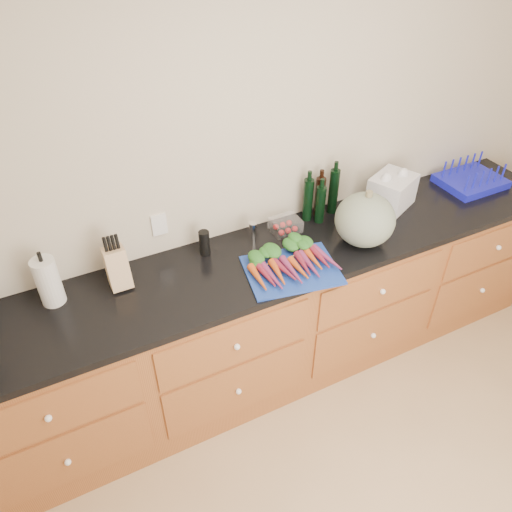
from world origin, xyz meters
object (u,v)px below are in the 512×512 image
carrots (288,261)px  paper_towel (48,282)px  squash (365,220)px  dish_rack (471,179)px  cutting_board (292,270)px  knife_block (117,268)px  tomato_box (285,225)px

carrots → paper_towel: (-1.13, 0.28, 0.09)m
squash → dish_rack: size_ratio=0.83×
paper_towel → squash: bearing=-9.6°
squash → paper_towel: (-1.61, 0.27, -0.02)m
cutting_board → squash: squash is taller
knife_block → tomato_box: bearing=1.8°
carrots → knife_block: (-0.82, 0.26, 0.07)m
cutting_board → tomato_box: bearing=65.8°
carrots → dish_rack: 1.50m
cutting_board → dish_rack: dish_rack is taller
paper_towel → knife_block: bearing=-3.6°
squash → dish_rack: bearing=10.8°
squash → tomato_box: 0.45m
carrots → squash: bearing=0.7°
cutting_board → paper_towel: bearing=164.2°
carrots → knife_block: bearing=162.4°
squash → dish_rack: 1.04m
squash → paper_towel: size_ratio=1.31×
paper_towel → dish_rack: bearing=-1.7°
paper_towel → knife_block: (0.32, -0.02, -0.02)m
knife_block → dish_rack: size_ratio=0.53×
cutting_board → tomato_box: tomato_box is taller
tomato_box → dish_rack: bearing=-3.8°
squash → knife_block: (-1.29, 0.25, -0.04)m
squash → paper_towel: squash is taller
cutting_board → knife_block: bearing=159.8°
carrots → paper_towel: size_ratio=1.69×
carrots → cutting_board: bearing=-90.0°
squash → dish_rack: (1.01, 0.19, -0.11)m
paper_towel → tomato_box: bearing=0.4°
cutting_board → knife_block: (-0.82, 0.30, 0.10)m
cutting_board → tomato_box: (0.15, 0.33, 0.03)m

